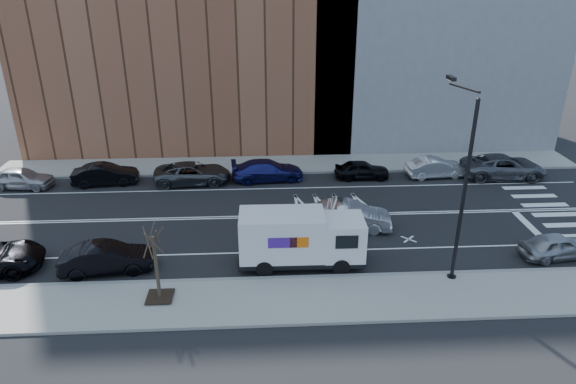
{
  "coord_description": "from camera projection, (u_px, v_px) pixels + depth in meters",
  "views": [
    {
      "loc": [
        -2.18,
        -28.29,
        14.14
      ],
      "look_at": [
        -0.62,
        0.5,
        1.4
      ],
      "focal_mm": 32.0,
      "sensor_mm": 36.0,
      "label": 1
    }
  ],
  "objects": [
    {
      "name": "streetlight",
      "position": [
        462.0,
        180.0,
        23.64
      ],
      "size": [
        0.44,
        4.02,
        9.34
      ],
      "color": "black",
      "rests_on": "ground"
    },
    {
      "name": "fedex_van",
      "position": [
        300.0,
        238.0,
        25.9
      ],
      "size": [
        6.43,
        2.35,
        2.93
      ],
      "rotation": [
        0.0,
        0.0,
        -0.01
      ],
      "color": "black",
      "rests_on": "ground"
    },
    {
      "name": "far_parked_a",
      "position": [
        21.0,
        178.0,
        35.39
      ],
      "size": [
        4.41,
        2.13,
        1.45
      ],
      "primitive_type": "imported",
      "rotation": [
        0.0,
        0.0,
        1.47
      ],
      "color": "#A9A8AD",
      "rests_on": "ground"
    },
    {
      "name": "bldg_brick",
      "position": [
        186.0,
        9.0,
        41.06
      ],
      "size": [
        26.0,
        10.0,
        22.0
      ],
      "primitive_type": "cube",
      "color": "brown",
      "rests_on": "ground"
    },
    {
      "name": "far_parked_e",
      "position": [
        362.0,
        170.0,
        36.97
      ],
      "size": [
        3.95,
        1.67,
        1.33
      ],
      "primitive_type": "imported",
      "rotation": [
        0.0,
        0.0,
        1.55
      ],
      "color": "black",
      "rests_on": "ground"
    },
    {
      "name": "far_parked_d",
      "position": [
        267.0,
        170.0,
        36.66
      ],
      "size": [
        5.26,
        2.51,
        1.48
      ],
      "primitive_type": "imported",
      "rotation": [
        0.0,
        0.0,
        1.66
      ],
      "color": "navy",
      "rests_on": "ground"
    },
    {
      "name": "far_parked_c",
      "position": [
        192.0,
        173.0,
        36.17
      ],
      "size": [
        5.42,
        2.74,
        1.47
      ],
      "primitive_type": "imported",
      "rotation": [
        0.0,
        0.0,
        1.63
      ],
      "color": "#434549",
      "rests_on": "ground"
    },
    {
      "name": "driving_sedan",
      "position": [
        349.0,
        216.0,
        29.83
      ],
      "size": [
        5.07,
        2.34,
        1.61
      ],
      "primitive_type": "imported",
      "rotation": [
        0.0,
        0.0,
        1.44
      ],
      "color": "#B5B4B9",
      "rests_on": "ground"
    },
    {
      "name": "street_tree",
      "position": [
        157.0,
        274.0,
        23.05
      ],
      "size": [
        1.2,
        1.2,
        3.75
      ],
      "color": "black",
      "rests_on": "ground"
    },
    {
      "name": "near_parked_front",
      "position": [
        557.0,
        246.0,
        26.92
      ],
      "size": [
        4.1,
        2.08,
        1.34
      ],
      "primitive_type": "imported",
      "rotation": [
        0.0,
        0.0,
        1.7
      ],
      "color": "#A1A2A6",
      "rests_on": "ground"
    },
    {
      "name": "far_parked_b",
      "position": [
        105.0,
        174.0,
        35.96
      ],
      "size": [
        4.61,
        2.05,
        1.47
      ],
      "primitive_type": "imported",
      "rotation": [
        0.0,
        0.0,
        1.68
      ],
      "color": "black",
      "rests_on": "ground"
    },
    {
      "name": "road_markings",
      "position": [
        298.0,
        216.0,
        31.66
      ],
      "size": [
        40.0,
        8.6,
        0.01
      ],
      "primitive_type": null,
      "color": "white",
      "rests_on": "ground"
    },
    {
      "name": "ground",
      "position": [
        298.0,
        216.0,
        31.66
      ],
      "size": [
        120.0,
        120.0,
        0.0
      ],
      "primitive_type": "plane",
      "color": "black",
      "rests_on": "ground"
    },
    {
      "name": "sidewalk_near",
      "position": [
        312.0,
        299.0,
        23.59
      ],
      "size": [
        44.0,
        3.6,
        0.15
      ],
      "primitive_type": "cube",
      "color": "gray",
      "rests_on": "ground"
    },
    {
      "name": "crosswalk",
      "position": [
        550.0,
        210.0,
        32.45
      ],
      "size": [
        3.0,
        14.0,
        0.01
      ],
      "primitive_type": null,
      "color": "white",
      "rests_on": "ground"
    },
    {
      "name": "sidewalk_far",
      "position": [
        290.0,
        164.0,
        39.66
      ],
      "size": [
        44.0,
        3.6,
        0.15
      ],
      "primitive_type": "cube",
      "color": "gray",
      "rests_on": "ground"
    },
    {
      "name": "far_parked_f",
      "position": [
        436.0,
        168.0,
        37.24
      ],
      "size": [
        4.44,
        1.92,
        1.42
      ],
      "primitive_type": "imported",
      "rotation": [
        0.0,
        0.0,
        1.67
      ],
      "color": "silver",
      "rests_on": "ground"
    },
    {
      "name": "curb_near",
      "position": [
        309.0,
        278.0,
        25.23
      ],
      "size": [
        44.0,
        0.25,
        0.17
      ],
      "primitive_type": "cube",
      "color": "gray",
      "rests_on": "ground"
    },
    {
      "name": "near_parked_rear_a",
      "position": [
        107.0,
        258.0,
        25.63
      ],
      "size": [
        4.69,
        2.11,
        1.5
      ],
      "primitive_type": "imported",
      "rotation": [
        0.0,
        0.0,
        1.69
      ],
      "color": "black",
      "rests_on": "ground"
    },
    {
      "name": "curb_far",
      "position": [
        292.0,
        173.0,
        38.02
      ],
      "size": [
        44.0,
        0.25,
        0.17
      ],
      "primitive_type": "cube",
      "color": "gray",
      "rests_on": "ground"
    },
    {
      "name": "far_parked_g",
      "position": [
        504.0,
        166.0,
        37.15
      ],
      "size": [
        6.0,
        2.96,
        1.64
      ],
      "primitive_type": "imported",
      "rotation": [
        0.0,
        0.0,
        1.53
      ],
      "color": "#505258",
      "rests_on": "ground"
    }
  ]
}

